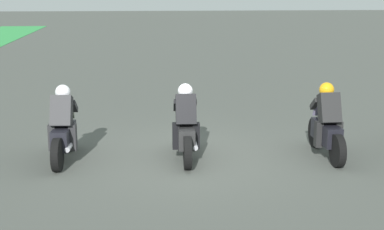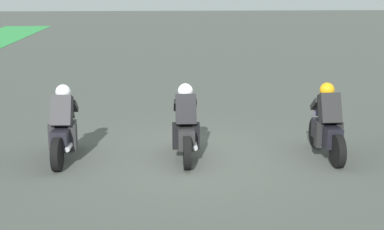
{
  "view_description": "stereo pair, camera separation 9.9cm",
  "coord_description": "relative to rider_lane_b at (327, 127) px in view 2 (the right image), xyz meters",
  "views": [
    {
      "loc": [
        -11.06,
        0.84,
        3.48
      ],
      "look_at": [
        0.01,
        -0.01,
        0.9
      ],
      "focal_mm": 53.77,
      "sensor_mm": 36.0,
      "label": 1
    },
    {
      "loc": [
        -11.07,
        0.74,
        3.48
      ],
      "look_at": [
        0.01,
        -0.01,
        0.9
      ],
      "focal_mm": 53.77,
      "sensor_mm": 36.0,
      "label": 2
    }
  ],
  "objects": [
    {
      "name": "ground_plane",
      "position": [
        0.05,
        2.74,
        -0.62
      ],
      "size": [
        120.0,
        120.0,
        0.0
      ],
      "primitive_type": "plane",
      "color": "#464944"
    },
    {
      "name": "rider_lane_b",
      "position": [
        0.0,
        0.0,
        0.0
      ],
      "size": [
        2.04,
        0.54,
        1.51
      ],
      "rotation": [
        0.0,
        0.0,
        0.02
      ],
      "color": "black",
      "rests_on": "ground_plane"
    },
    {
      "name": "rider_lane_c",
      "position": [
        0.08,
        2.85,
        0.0
      ],
      "size": [
        2.04,
        0.54,
        1.51
      ],
      "rotation": [
        0.0,
        0.0,
        -0.02
      ],
      "color": "black",
      "rests_on": "ground_plane"
    },
    {
      "name": "rider_lane_d",
      "position": [
        0.14,
        5.28,
        0.0
      ],
      "size": [
        2.04,
        0.55,
        1.51
      ],
      "rotation": [
        0.0,
        0.0,
        -0.05
      ],
      "color": "black",
      "rests_on": "ground_plane"
    }
  ]
}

